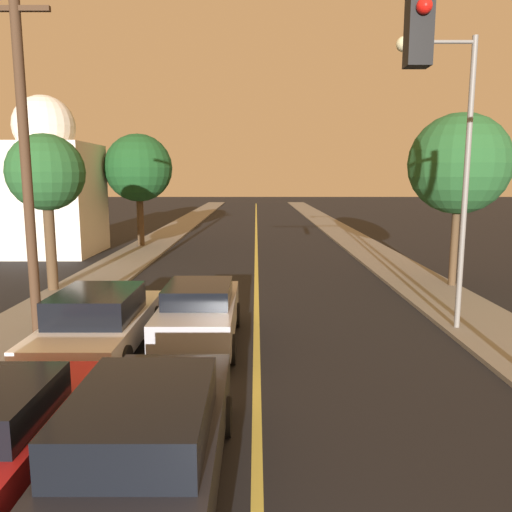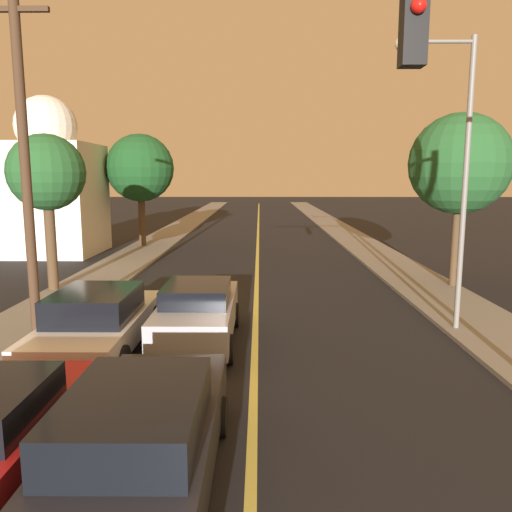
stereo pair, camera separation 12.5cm
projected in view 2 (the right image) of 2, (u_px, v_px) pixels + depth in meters
The scene contains 12 objects.
road_surface at pixel (258, 230), 38.29m from camera, with size 9.80×80.00×0.01m.
sidewalk_left at pixel (178, 229), 38.33m from camera, with size 2.50×80.00×0.12m.
sidewalk_right at pixel (338, 229), 38.24m from camera, with size 2.50×80.00×0.12m.
car_near_lane_front at pixel (139, 444), 6.12m from camera, with size 1.94×5.10×1.52m.
car_near_lane_second at pixel (198, 312), 12.01m from camera, with size 1.84×4.38×1.52m.
car_outer_lane_second at pixel (98, 321), 11.23m from camera, with size 2.02×4.89×1.53m.
streetlamp_right at pixel (449, 146), 12.31m from camera, with size 1.97×0.36×7.25m.
utility_pole_left at pixel (25, 160), 11.89m from camera, with size 1.60×0.24×8.27m.
tree_left_near at pixel (47, 174), 16.87m from camera, with size 2.58×2.58×5.34m.
tree_left_far at pixel (140, 168), 28.05m from camera, with size 3.77×3.77×6.28m.
tree_right_near at pixel (460, 164), 17.44m from camera, with size 3.52×3.52×6.11m.
domed_building_left at pixel (50, 186), 25.83m from camera, with size 4.76×4.76×8.09m.
Camera 2 is at (0.11, -2.13, 4.01)m, focal length 35.00 mm.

